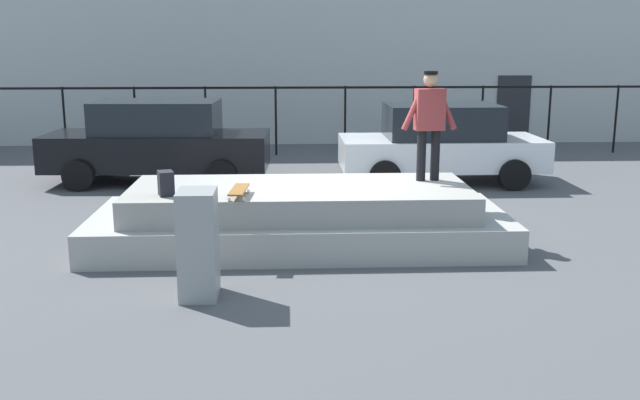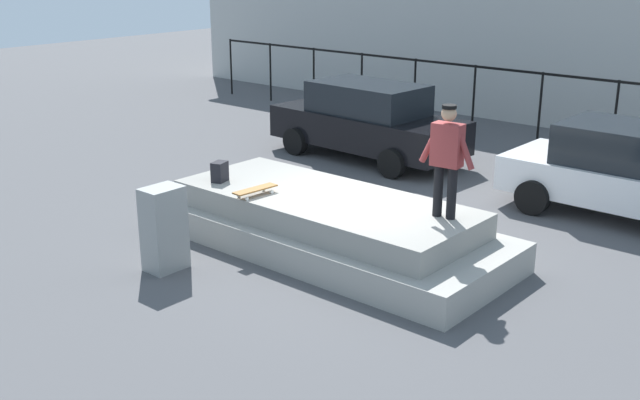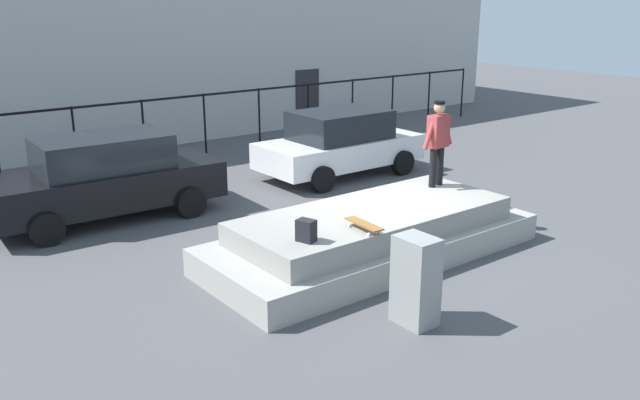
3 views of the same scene
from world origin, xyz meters
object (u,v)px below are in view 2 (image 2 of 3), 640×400
object	(u,v)px
car_white_sedan_mid	(628,171)
skateboard	(255,190)
skateboarder	(447,154)
backpack	(220,172)
utility_box	(164,229)
car_black_sedan_near	(368,120)

from	to	relation	value
car_white_sedan_mid	skateboard	bearing A→B (deg)	-126.27
skateboarder	backpack	xyz separation A→B (m)	(-3.87, -0.92, -0.79)
car_white_sedan_mid	utility_box	xyz separation A→B (m)	(-4.38, -6.98, -0.21)
backpack	car_white_sedan_mid	bearing A→B (deg)	-60.91
car_black_sedan_near	car_white_sedan_mid	world-z (taller)	car_black_sedan_near
utility_box	car_black_sedan_near	bearing A→B (deg)	103.29
skateboarder	skateboard	bearing A→B (deg)	-159.09
skateboarder	car_white_sedan_mid	distance (m)	4.60
skateboard	utility_box	bearing A→B (deg)	-104.20
backpack	car_black_sedan_near	distance (m)	5.61
skateboard	backpack	bearing A→B (deg)	170.73
car_white_sedan_mid	skateboarder	bearing A→B (deg)	-104.71
car_black_sedan_near	utility_box	xyz separation A→B (m)	(1.69, -7.22, -0.24)
skateboarder	car_white_sedan_mid	xyz separation A→B (m)	(1.14, 4.35, -0.99)
skateboarder	skateboard	size ratio (longest dim) A/B	2.07
skateboarder	skateboard	xyz separation A→B (m)	(-2.85, -1.09, -0.86)
utility_box	skateboard	bearing A→B (deg)	75.91
backpack	car_white_sedan_mid	world-z (taller)	car_white_sedan_mid
skateboarder	car_black_sedan_near	xyz separation A→B (m)	(-4.93, 4.59, -0.95)
skateboarder	backpack	distance (m)	4.06
car_white_sedan_mid	utility_box	size ratio (longest dim) A/B	3.31
skateboard	car_white_sedan_mid	xyz separation A→B (m)	(3.99, 5.43, -0.12)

